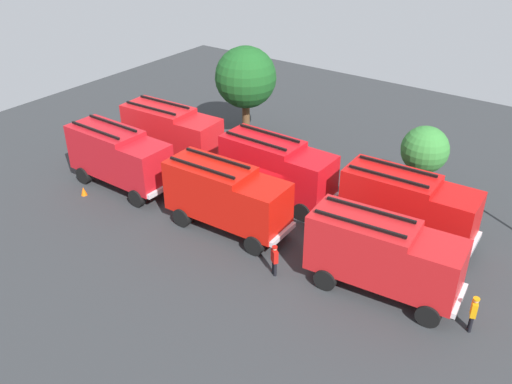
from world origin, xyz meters
The scene contains 13 objects.
ground_plane centered at (0.00, 0.00, 0.00)m, with size 54.02×54.02×0.00m, color #2D3033.
fire_truck_0 centered at (-8.86, -2.29, 2.15)m, with size 7.23×2.84×3.88m.
fire_truck_1 centered at (-0.36, -2.29, 2.15)m, with size 7.28×2.94×3.88m.
fire_truck_2 centered at (8.85, -2.33, 2.15)m, with size 7.38×3.26×3.88m.
fire_truck_3 centered at (-8.82, 2.41, 2.15)m, with size 7.30×3.02×3.88m.
fire_truck_4 centered at (0.00, 2.12, 2.15)m, with size 7.23×2.82×3.88m.
fire_truck_5 centered at (8.06, 2.55, 2.15)m, with size 7.30×3.00×3.88m.
firefighter_0 centered at (13.22, -2.51, 1.01)m, with size 0.36×0.47×1.78m.
firefighter_1 centered at (4.13, -4.22, 0.94)m, with size 0.48×0.43×1.68m.
tree_0 centered at (-7.00, 8.49, 4.65)m, with size 4.46×4.46×6.91m.
tree_1 centered at (6.88, 7.77, 2.99)m, with size 2.87×2.87×4.45m.
traffic_cone_0 centered at (4.80, 0.42, 0.36)m, with size 0.51×0.51×0.73m, color #F2600C.
traffic_cone_1 centered at (-9.91, -4.52, 0.28)m, with size 0.39×0.39×0.55m, color #F2600C.
Camera 1 is at (16.15, -22.56, 17.14)m, focal length 38.85 mm.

